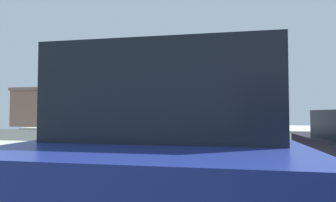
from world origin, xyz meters
name	(u,v)px	position (x,y,z in m)	size (l,w,h in m)	color
ground	(188,137)	(0.00, 0.00, -0.03)	(90.00, 90.00, 0.05)	#3D433F
sidewalk_corner_ne	(320,129)	(13.00, 12.00, 0.07)	(12.00, 12.00, 0.14)	#B2ADA3
sidewalk_corner_nw	(95,126)	(-13.00, 12.00, 0.07)	(12.00, 12.00, 0.14)	#B2B39D
crosswalk_near	(165,150)	(-0.25, -7.30, 0.00)	(13.50, 2.00, 0.01)	white
crosswalk_far	(194,131)	(-0.25, 7.30, 0.00)	(13.50, 2.00, 0.01)	white
traffic_signal_mast	(248,81)	(5.08, 7.69, 4.95)	(7.31, 0.55, 6.66)	gray
street_lamp	(268,85)	(8.02, 14.20, 5.12)	(1.78, 0.32, 8.64)	gray
bank_building	(74,107)	(-17.72, 15.31, 2.52)	(14.61, 9.50, 5.02)	#936A52
sedan_nearside_1	(154,119)	(-5.00, 10.33, 1.12)	(1.80, 4.30, 1.88)	black
suv_trailing_2	(197,115)	(-2.00, 32.94, 1.39)	(1.96, 4.60, 2.34)	black
suv_middle_3	(178,115)	(-5.00, 28.07, 1.39)	(1.96, 4.60, 2.34)	black
sedan_outer_4	(191,117)	(-2.00, 22.06, 1.12)	(1.80, 4.30, 1.88)	black
suv_inner_4	(184,149)	(2.00, -17.51, 1.39)	(1.96, 4.60, 2.34)	black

